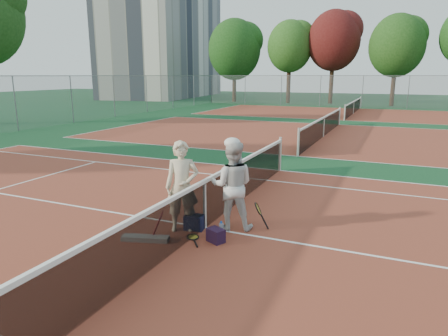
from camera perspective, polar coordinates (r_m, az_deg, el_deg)
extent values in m
plane|color=#103C1F|center=(8.24, -2.73, -8.54)|extent=(130.00, 130.00, 0.00)
cube|color=brown|center=(8.23, -2.73, -8.53)|extent=(23.77, 10.97, 0.01)
cube|color=brown|center=(20.85, 14.00, 4.37)|extent=(23.77, 10.97, 0.01)
cube|color=brown|center=(34.15, 17.97, 7.40)|extent=(23.77, 10.97, 0.01)
cube|color=beige|center=(59.94, -8.41, 17.27)|extent=(12.96, 23.18, 15.00)
imported|color=beige|center=(7.88, -6.00, -2.66)|extent=(0.78, 0.68, 1.81)
imported|color=silver|center=(7.94, 1.16, -2.51)|extent=(1.04, 0.91, 1.80)
cube|color=black|center=(8.12, -4.26, -7.75)|extent=(0.42, 0.33, 0.30)
cube|color=black|center=(7.53, -1.18, -9.61)|extent=(0.38, 0.33, 0.26)
cube|color=slate|center=(7.75, -11.17, -9.84)|extent=(0.91, 0.46, 0.09)
cylinder|color=#ADC1DC|center=(7.69, -0.40, -8.94)|extent=(0.09, 0.09, 0.30)
cylinder|color=#382314|center=(47.36, 1.48, 12.30)|extent=(0.44, 0.44, 4.70)
ellipsoid|color=#153F12|center=(47.44, 1.50, 16.56)|extent=(5.95, 5.95, 6.84)
cylinder|color=#382314|center=(45.72, 9.21, 12.22)|extent=(0.44, 0.44, 4.87)
ellipsoid|color=#224F16|center=(45.82, 9.39, 16.78)|extent=(4.85, 4.85, 5.58)
cylinder|color=#382314|center=(45.50, 15.10, 12.19)|extent=(0.44, 0.44, 5.27)
ellipsoid|color=#46100F|center=(45.63, 15.41, 17.15)|extent=(5.48, 5.48, 6.31)
cylinder|color=#382314|center=(44.23, 23.04, 11.22)|extent=(0.44, 0.44, 4.68)
ellipsoid|color=#1B4313|center=(44.31, 23.46, 15.75)|extent=(5.31, 5.31, 6.10)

